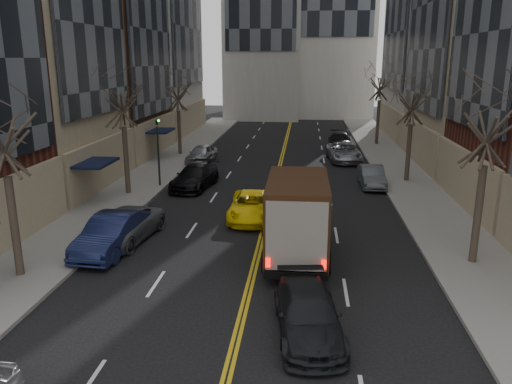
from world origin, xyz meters
TOP-DOWN VIEW (x-y plane):
  - sidewalk_left at (-9.00, 27.00)m, footprint 4.00×66.00m
  - sidewalk_right at (9.00, 27.00)m, footprint 4.00×66.00m
  - tree_lf_mid at (-8.80, 20.00)m, footprint 3.20×3.20m
  - tree_lf_far at (-8.80, 33.00)m, footprint 3.20×3.20m
  - tree_rt_near at (8.80, 11.00)m, footprint 3.20×3.20m
  - tree_rt_mid at (8.80, 25.00)m, footprint 3.20×3.20m
  - tree_rt_far at (8.80, 40.00)m, footprint 3.20×3.20m
  - traffic_signal at (-7.39, 22.00)m, footprint 0.29×0.26m
  - ups_truck at (1.67, 11.14)m, footprint 2.67×6.42m
  - observer_sedan at (2.13, 5.02)m, footprint 2.44×4.80m
  - taxi at (-0.77, 16.13)m, footprint 2.40×4.95m
  - pedestrian at (1.36, 14.18)m, footprint 0.68×0.82m
  - parked_lf_b at (-6.30, 10.98)m, footprint 2.07×5.00m
  - parked_lf_c at (-6.30, 12.23)m, footprint 2.96×5.31m
  - parked_lf_d at (-5.10, 22.13)m, footprint 2.73×5.29m
  - parked_lf_e at (-6.30, 30.09)m, footprint 2.23×4.40m
  - parked_rt_a at (6.30, 23.58)m, footprint 1.53×4.17m
  - parked_rt_b at (5.10, 31.83)m, footprint 2.89×5.51m
  - parked_rt_c at (5.10, 37.61)m, footprint 2.36×5.21m

SIDE VIEW (x-z plane):
  - sidewalk_left at x=-9.00m, z-range 0.00..0.15m
  - sidewalk_right at x=9.00m, z-range 0.00..0.15m
  - observer_sedan at x=2.13m, z-range 0.00..1.34m
  - taxi at x=-0.77m, z-range 0.00..1.36m
  - parked_rt_a at x=6.30m, z-range 0.00..1.36m
  - parked_lf_c at x=-6.30m, z-range 0.00..1.40m
  - parked_lf_e at x=-6.30m, z-range 0.00..1.44m
  - parked_lf_d at x=-5.10m, z-range 0.00..1.47m
  - parked_rt_c at x=5.10m, z-range 0.00..1.48m
  - parked_rt_b at x=5.10m, z-range 0.00..1.48m
  - parked_lf_b at x=-6.30m, z-range 0.00..1.61m
  - pedestrian at x=1.36m, z-range 0.00..1.93m
  - ups_truck at x=1.67m, z-range 0.01..3.52m
  - traffic_signal at x=-7.39m, z-range 0.47..5.17m
  - tree_lf_far at x=-8.80m, z-range 1.97..10.08m
  - tree_rt_mid at x=8.80m, z-range 2.01..10.33m
  - tree_rt_near at x=8.80m, z-range 2.10..10.81m
  - tree_lf_mid at x=-8.80m, z-range 2.14..11.05m
  - tree_rt_far at x=8.80m, z-range 2.19..11.29m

